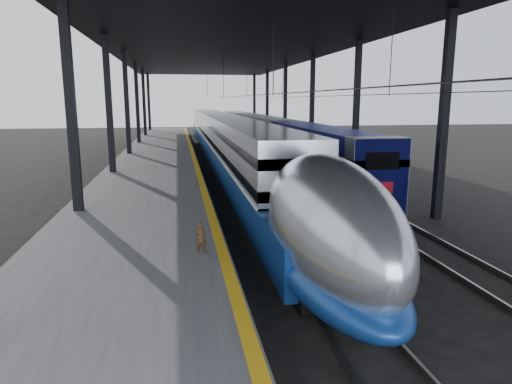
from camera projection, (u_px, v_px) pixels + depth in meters
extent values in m
plane|color=black|center=(242.00, 271.00, 14.31)|extent=(160.00, 160.00, 0.00)
cube|color=#4C4C4F|center=(156.00, 167.00, 32.96)|extent=(6.00, 80.00, 1.00)
cube|color=gold|center=(195.00, 159.00, 33.33)|extent=(0.30, 80.00, 0.01)
cube|color=slate|center=(222.00, 171.00, 33.84)|extent=(0.08, 80.00, 0.16)
cube|color=slate|center=(241.00, 171.00, 34.07)|extent=(0.08, 80.00, 0.16)
cube|color=slate|center=(287.00, 170.00, 34.66)|extent=(0.08, 80.00, 0.16)
cube|color=slate|center=(306.00, 169.00, 34.90)|extent=(0.08, 80.00, 0.16)
cube|color=black|center=(72.00, 120.00, 17.30)|extent=(0.35, 0.35, 9.00)
cube|color=black|center=(444.00, 118.00, 19.84)|extent=(0.35, 0.35, 9.00)
cube|color=black|center=(109.00, 113.00, 26.96)|extent=(0.35, 0.35, 9.00)
cube|color=black|center=(356.00, 112.00, 29.51)|extent=(0.35, 0.35, 9.00)
cube|color=black|center=(127.00, 110.00, 36.62)|extent=(0.35, 0.35, 9.00)
cube|color=black|center=(312.00, 109.00, 39.17)|extent=(0.35, 0.35, 9.00)
cube|color=black|center=(137.00, 108.00, 46.29)|extent=(0.35, 0.35, 9.00)
cube|color=black|center=(285.00, 107.00, 48.83)|extent=(0.35, 0.35, 9.00)
cube|color=black|center=(144.00, 107.00, 55.95)|extent=(0.35, 0.35, 9.00)
cube|color=black|center=(267.00, 106.00, 58.50)|extent=(0.35, 0.35, 9.00)
cube|color=black|center=(149.00, 106.00, 65.61)|extent=(0.35, 0.35, 9.00)
cube|color=black|center=(254.00, 105.00, 68.16)|extent=(0.35, 0.35, 9.00)
cube|color=black|center=(229.00, 43.00, 32.13)|extent=(18.00, 75.00, 0.45)
cylinder|color=slate|center=(231.00, 97.00, 32.88)|extent=(0.03, 74.00, 0.03)
cylinder|color=slate|center=(298.00, 97.00, 33.71)|extent=(0.03, 74.00, 0.03)
cube|color=silver|center=(219.00, 134.00, 42.59)|extent=(2.69, 57.00, 3.71)
cube|color=navy|center=(221.00, 148.00, 41.37)|extent=(2.76, 62.00, 1.44)
cube|color=silver|center=(220.00, 139.00, 42.67)|extent=(2.78, 57.00, 0.09)
cube|color=black|center=(219.00, 123.00, 42.38)|extent=(2.73, 57.00, 0.39)
cube|color=black|center=(219.00, 134.00, 42.59)|extent=(2.73, 57.00, 0.39)
ellipsoid|color=silver|center=(327.00, 224.00, 12.18)|extent=(2.69, 8.40, 3.71)
ellipsoid|color=navy|center=(326.00, 262.00, 12.39)|extent=(2.76, 8.40, 1.58)
ellipsoid|color=black|center=(367.00, 223.00, 9.52)|extent=(1.39, 2.20, 0.83)
cube|color=black|center=(325.00, 287.00, 12.53)|extent=(2.04, 2.60, 0.40)
cube|color=black|center=(232.00, 170.00, 33.79)|extent=(2.04, 2.60, 0.40)
cube|color=navy|center=(320.00, 155.00, 28.91)|extent=(2.59, 18.00, 3.52)
cube|color=gray|center=(376.00, 176.00, 20.80)|extent=(2.64, 1.20, 3.56)
cube|color=black|center=(383.00, 161.00, 20.04)|extent=(1.57, 0.06, 0.79)
cube|color=#A80C19|center=(381.00, 188.00, 20.28)|extent=(1.11, 0.06, 0.51)
cube|color=gray|center=(264.00, 134.00, 47.27)|extent=(2.59, 18.00, 3.52)
cube|color=gray|center=(240.00, 124.00, 65.63)|extent=(2.59, 18.00, 3.52)
cube|color=black|center=(354.00, 201.00, 23.44)|extent=(2.04, 2.40, 0.36)
cube|color=black|center=(270.00, 153.00, 44.70)|extent=(2.04, 2.40, 0.36)
imported|color=#452B17|center=(201.00, 238.00, 12.85)|extent=(0.34, 0.25, 0.88)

